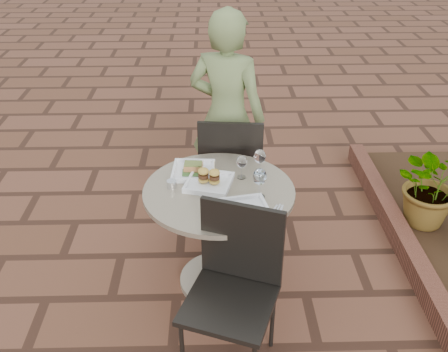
{
  "coord_description": "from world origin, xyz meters",
  "views": [
    {
      "loc": [
        0.24,
        -2.35,
        2.31
      ],
      "look_at": [
        0.31,
        0.14,
        0.82
      ],
      "focal_mm": 40.0,
      "sensor_mm": 36.0,
      "label": 1
    }
  ],
  "objects_px": {
    "plate_sliders": "(209,180)",
    "plate_tuna": "(243,212)",
    "chair_near": "(235,277)",
    "diner": "(227,117)",
    "chair_far": "(231,165)",
    "plate_salmon": "(193,170)",
    "cafe_table": "(219,223)"
  },
  "relations": [
    {
      "from": "plate_sliders",
      "to": "diner",
      "type": "bearing_deg",
      "value": 80.93
    },
    {
      "from": "cafe_table",
      "to": "plate_tuna",
      "type": "xyz_separation_m",
      "value": [
        0.13,
        -0.27,
        0.26
      ]
    },
    {
      "from": "chair_far",
      "to": "plate_tuna",
      "type": "relative_size",
      "value": 2.79
    },
    {
      "from": "chair_far",
      "to": "chair_near",
      "type": "xyz_separation_m",
      "value": [
        -0.02,
        -1.16,
        0.0
      ]
    },
    {
      "from": "plate_tuna",
      "to": "chair_near",
      "type": "bearing_deg",
      "value": -100.56
    },
    {
      "from": "chair_near",
      "to": "plate_salmon",
      "type": "relative_size",
      "value": 3.4
    },
    {
      "from": "cafe_table",
      "to": "diner",
      "type": "bearing_deg",
      "value": 85.17
    },
    {
      "from": "plate_salmon",
      "to": "chair_far",
      "type": "bearing_deg",
      "value": 58.39
    },
    {
      "from": "plate_sliders",
      "to": "chair_far",
      "type": "bearing_deg",
      "value": 74.31
    },
    {
      "from": "chair_near",
      "to": "plate_sliders",
      "type": "xyz_separation_m",
      "value": [
        -0.13,
        0.61,
        0.21
      ]
    },
    {
      "from": "diner",
      "to": "plate_sliders",
      "type": "bearing_deg",
      "value": 102.36
    },
    {
      "from": "chair_far",
      "to": "plate_tuna",
      "type": "height_order",
      "value": "chair_far"
    },
    {
      "from": "chair_near",
      "to": "cafe_table",
      "type": "bearing_deg",
      "value": 117.86
    },
    {
      "from": "plate_salmon",
      "to": "plate_sliders",
      "type": "bearing_deg",
      "value": -55.13
    },
    {
      "from": "plate_salmon",
      "to": "plate_sliders",
      "type": "relative_size",
      "value": 0.86
    },
    {
      "from": "chair_near",
      "to": "plate_sliders",
      "type": "relative_size",
      "value": 2.92
    },
    {
      "from": "cafe_table",
      "to": "chair_far",
      "type": "relative_size",
      "value": 0.97
    },
    {
      "from": "plate_sliders",
      "to": "plate_tuna",
      "type": "xyz_separation_m",
      "value": [
        0.19,
        -0.32,
        -0.01
      ]
    },
    {
      "from": "plate_salmon",
      "to": "plate_tuna",
      "type": "bearing_deg",
      "value": -58.13
    },
    {
      "from": "cafe_table",
      "to": "plate_salmon",
      "type": "xyz_separation_m",
      "value": [
        -0.16,
        0.19,
        0.27
      ]
    },
    {
      "from": "chair_far",
      "to": "plate_tuna",
      "type": "distance_m",
      "value": 0.89
    },
    {
      "from": "cafe_table",
      "to": "plate_salmon",
      "type": "distance_m",
      "value": 0.36
    },
    {
      "from": "chair_near",
      "to": "plate_salmon",
      "type": "distance_m",
      "value": 0.81
    },
    {
      "from": "diner",
      "to": "plate_sliders",
      "type": "height_order",
      "value": "diner"
    },
    {
      "from": "diner",
      "to": "plate_salmon",
      "type": "height_order",
      "value": "diner"
    },
    {
      "from": "cafe_table",
      "to": "chair_far",
      "type": "distance_m",
      "value": 0.61
    },
    {
      "from": "cafe_table",
      "to": "chair_near",
      "type": "height_order",
      "value": "chair_near"
    },
    {
      "from": "chair_near",
      "to": "plate_tuna",
      "type": "xyz_separation_m",
      "value": [
        0.05,
        0.29,
        0.2
      ]
    },
    {
      "from": "chair_near",
      "to": "plate_tuna",
      "type": "bearing_deg",
      "value": 99.82
    },
    {
      "from": "chair_far",
      "to": "plate_sliders",
      "type": "xyz_separation_m",
      "value": [
        -0.15,
        -0.55,
        0.21
      ]
    },
    {
      "from": "chair_near",
      "to": "diner",
      "type": "height_order",
      "value": "diner"
    },
    {
      "from": "chair_far",
      "to": "chair_near",
      "type": "distance_m",
      "value": 1.16
    }
  ]
}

